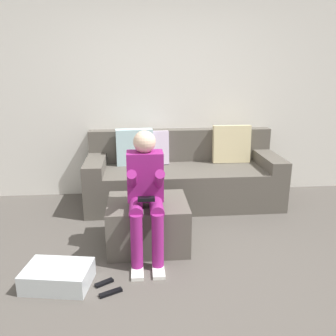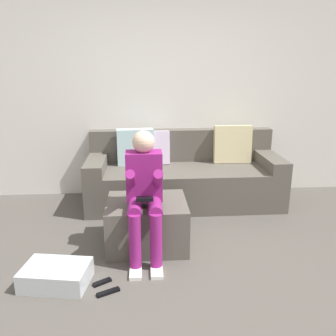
{
  "view_description": "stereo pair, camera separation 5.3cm",
  "coord_description": "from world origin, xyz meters",
  "px_view_note": "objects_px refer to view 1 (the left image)",
  "views": [
    {
      "loc": [
        -0.31,
        -2.29,
        1.65
      ],
      "look_at": [
        0.01,
        1.23,
        0.61
      ],
      "focal_mm": 37.34,
      "sensor_mm": 36.0,
      "label": 1
    },
    {
      "loc": [
        -0.26,
        -2.3,
        1.65
      ],
      "look_at": [
        0.01,
        1.23,
        0.61
      ],
      "focal_mm": 37.34,
      "sensor_mm": 36.0,
      "label": 2
    }
  ],
  "objects_px": {
    "storage_bin": "(58,276)",
    "ottoman": "(148,223)",
    "person_seated": "(146,189)",
    "remote_by_storage_bin": "(104,283)",
    "couch_sectional": "(182,176)",
    "remote_near_ottoman": "(111,293)"
  },
  "relations": [
    {
      "from": "couch_sectional",
      "to": "remote_near_ottoman",
      "type": "height_order",
      "value": "couch_sectional"
    },
    {
      "from": "couch_sectional",
      "to": "ottoman",
      "type": "xyz_separation_m",
      "value": [
        -0.47,
        -1.08,
        -0.11
      ]
    },
    {
      "from": "ottoman",
      "to": "person_seated",
      "type": "bearing_deg",
      "value": -95.76
    },
    {
      "from": "storage_bin",
      "to": "remote_near_ottoman",
      "type": "height_order",
      "value": "storage_bin"
    },
    {
      "from": "couch_sectional",
      "to": "remote_near_ottoman",
      "type": "relative_size",
      "value": 13.1
    },
    {
      "from": "couch_sectional",
      "to": "remote_by_storage_bin",
      "type": "height_order",
      "value": "couch_sectional"
    },
    {
      "from": "person_seated",
      "to": "remote_near_ottoman",
      "type": "bearing_deg",
      "value": -117.52
    },
    {
      "from": "storage_bin",
      "to": "remote_by_storage_bin",
      "type": "relative_size",
      "value": 3.36
    },
    {
      "from": "person_seated",
      "to": "storage_bin",
      "type": "bearing_deg",
      "value": -150.13
    },
    {
      "from": "ottoman",
      "to": "person_seated",
      "type": "height_order",
      "value": "person_seated"
    },
    {
      "from": "storage_bin",
      "to": "remote_by_storage_bin",
      "type": "distance_m",
      "value": 0.36
    },
    {
      "from": "ottoman",
      "to": "person_seated",
      "type": "distance_m",
      "value": 0.45
    },
    {
      "from": "storage_bin",
      "to": "person_seated",
      "type": "bearing_deg",
      "value": 29.87
    },
    {
      "from": "storage_bin",
      "to": "remote_near_ottoman",
      "type": "xyz_separation_m",
      "value": [
        0.41,
        -0.15,
        -0.07
      ]
    },
    {
      "from": "storage_bin",
      "to": "ottoman",
      "type": "bearing_deg",
      "value": 38.94
    },
    {
      "from": "couch_sectional",
      "to": "remote_by_storage_bin",
      "type": "relative_size",
      "value": 15.61
    },
    {
      "from": "storage_bin",
      "to": "remote_by_storage_bin",
      "type": "xyz_separation_m",
      "value": [
        0.35,
        -0.02,
        -0.07
      ]
    },
    {
      "from": "remote_by_storage_bin",
      "to": "couch_sectional",
      "type": "bearing_deg",
      "value": 31.9
    },
    {
      "from": "storage_bin",
      "to": "remote_by_storage_bin",
      "type": "bearing_deg",
      "value": -3.4
    },
    {
      "from": "person_seated",
      "to": "remote_near_ottoman",
      "type": "xyz_separation_m",
      "value": [
        -0.29,
        -0.55,
        -0.62
      ]
    },
    {
      "from": "storage_bin",
      "to": "remote_near_ottoman",
      "type": "distance_m",
      "value": 0.45
    },
    {
      "from": "ottoman",
      "to": "remote_near_ottoman",
      "type": "xyz_separation_m",
      "value": [
        -0.31,
        -0.73,
        -0.21
      ]
    }
  ]
}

